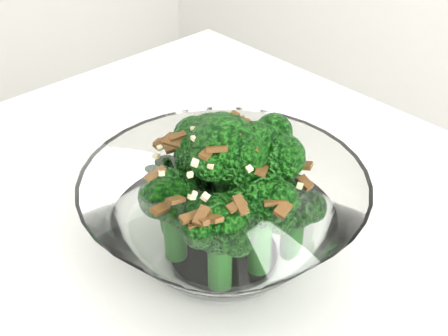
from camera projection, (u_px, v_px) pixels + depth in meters
The scene contains 1 object.
broccoli_dish at pixel (224, 210), 0.50m from camera, with size 0.23×0.23×0.14m.
Camera 1 is at (0.07, -0.15, 1.12)m, focal length 50.00 mm.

